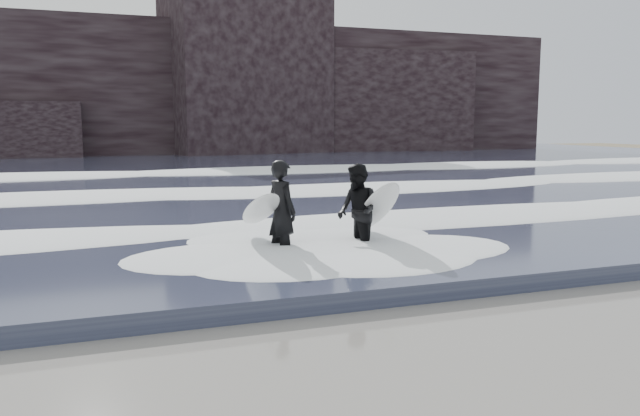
# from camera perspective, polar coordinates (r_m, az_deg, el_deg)

# --- Properties ---
(sea) EXTENTS (90.00, 52.00, 0.30)m
(sea) POSITION_cam_1_polar(r_m,az_deg,el_deg) (33.82, -16.00, 3.34)
(sea) COLOR #2F344A
(sea) RESTS_ON ground
(headland) EXTENTS (70.00, 9.00, 10.00)m
(headland) POSITION_cam_1_polar(r_m,az_deg,el_deg) (50.76, -17.54, 10.14)
(headland) COLOR black
(headland) RESTS_ON ground
(foam_near) EXTENTS (60.00, 3.20, 0.20)m
(foam_near) POSITION_cam_1_polar(r_m,az_deg,el_deg) (14.01, -10.43, -1.35)
(foam_near) COLOR white
(foam_near) RESTS_ON sea
(foam_mid) EXTENTS (60.00, 4.00, 0.24)m
(foam_mid) POSITION_cam_1_polar(r_m,az_deg,el_deg) (20.89, -13.58, 1.59)
(foam_mid) COLOR white
(foam_mid) RESTS_ON sea
(foam_far) EXTENTS (60.00, 4.80, 0.30)m
(foam_far) POSITION_cam_1_polar(r_m,az_deg,el_deg) (29.82, -15.49, 3.38)
(foam_far) COLOR white
(foam_far) RESTS_ON sea
(surfer_left) EXTENTS (1.10, 2.13, 1.92)m
(surfer_left) POSITION_cam_1_polar(r_m,az_deg,el_deg) (11.65, -3.89, -0.26)
(surfer_left) COLOR black
(surfer_left) RESTS_ON ground
(surfer_right) EXTENTS (1.25, 2.14, 1.83)m
(surfer_right) POSITION_cam_1_polar(r_m,az_deg,el_deg) (11.95, 3.67, -0.27)
(surfer_right) COLOR black
(surfer_right) RESTS_ON ground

